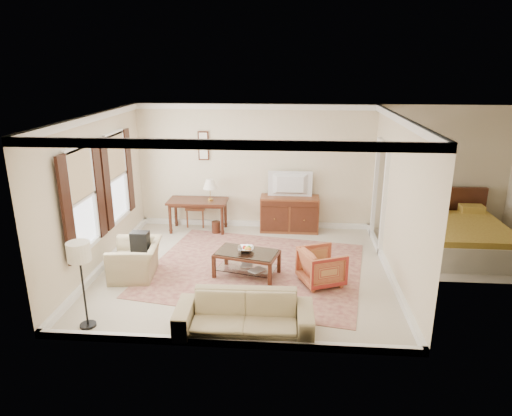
# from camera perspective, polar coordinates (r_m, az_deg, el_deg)

# --- Properties ---
(room_shell) EXTENTS (5.51, 5.01, 2.91)m
(room_shell) POSITION_cam_1_polar(r_m,az_deg,el_deg) (8.03, -1.61, 8.39)
(room_shell) COLOR beige
(room_shell) RESTS_ON ground
(annex_bedroom) EXTENTS (3.00, 2.70, 2.90)m
(annex_bedroom) POSITION_cam_1_polar(r_m,az_deg,el_deg) (10.33, 24.92, -3.42)
(annex_bedroom) COLOR beige
(annex_bedroom) RESTS_ON ground
(window_front) EXTENTS (0.12, 1.56, 1.80)m
(window_front) POSITION_cam_1_polar(r_m,az_deg,el_deg) (8.31, -20.93, 1.01)
(window_front) COLOR #CCB284
(window_front) RESTS_ON room_shell
(window_rear) EXTENTS (0.12, 1.56, 1.80)m
(window_rear) POSITION_cam_1_polar(r_m,az_deg,el_deg) (9.73, -17.03, 3.73)
(window_rear) COLOR #CCB284
(window_rear) RESTS_ON room_shell
(doorway) EXTENTS (0.10, 1.12, 2.25)m
(doorway) POSITION_cam_1_polar(r_m,az_deg,el_deg) (9.94, 15.15, 1.34)
(doorway) COLOR white
(doorway) RESTS_ON room_shell
(rug) EXTENTS (4.45, 3.99, 0.01)m
(rug) POSITION_cam_1_polar(r_m,az_deg,el_deg) (8.82, -0.13, -7.57)
(rug) COLOR maroon
(rug) RESTS_ON room_shell
(writing_desk) EXTENTS (1.36, 0.68, 0.74)m
(writing_desk) POSITION_cam_1_polar(r_m,az_deg,el_deg) (10.64, -7.28, 0.43)
(writing_desk) COLOR #411E12
(writing_desk) RESTS_ON room_shell
(desk_chair) EXTENTS (0.51, 0.51, 1.05)m
(desk_chair) POSITION_cam_1_polar(r_m,az_deg,el_deg) (11.03, -7.48, 0.44)
(desk_chair) COLOR brown
(desk_chair) RESTS_ON room_shell
(desk_lamp) EXTENTS (0.32, 0.32, 0.50)m
(desk_lamp) POSITION_cam_1_polar(r_m,az_deg,el_deg) (10.49, -5.76, 2.28)
(desk_lamp) COLOR silver
(desk_lamp) RESTS_ON writing_desk
(framed_prints) EXTENTS (0.25, 0.04, 0.68)m
(framed_prints) POSITION_cam_1_polar(r_m,az_deg,el_deg) (10.71, -6.58, 7.76)
(framed_prints) COLOR #411E12
(framed_prints) RESTS_ON room_shell
(sideboard) EXTENTS (1.34, 0.52, 0.83)m
(sideboard) POSITION_cam_1_polar(r_m,az_deg,el_deg) (10.64, 4.20, -0.73)
(sideboard) COLOR brown
(sideboard) RESTS_ON room_shell
(tv) EXTENTS (0.96, 0.55, 0.13)m
(tv) POSITION_cam_1_polar(r_m,az_deg,el_deg) (10.37, 4.31, 3.93)
(tv) COLOR black
(tv) RESTS_ON sideboard
(coffee_table) EXTENTS (1.25, 0.91, 0.48)m
(coffee_table) POSITION_cam_1_polar(r_m,az_deg,el_deg) (8.41, -1.15, -6.18)
(coffee_table) COLOR #411E12
(coffee_table) RESTS_ON room_shell
(fruit_bowl) EXTENTS (0.42, 0.42, 0.10)m
(fruit_bowl) POSITION_cam_1_polar(r_m,az_deg,el_deg) (8.38, -1.28, -5.07)
(fruit_bowl) COLOR silver
(fruit_bowl) RESTS_ON coffee_table
(book_a) EXTENTS (0.28, 0.05, 0.38)m
(book_a) POSITION_cam_1_polar(r_m,az_deg,el_deg) (8.58, -1.85, -6.99)
(book_a) COLOR brown
(book_a) RESTS_ON coffee_table
(book_b) EXTENTS (0.23, 0.21, 0.38)m
(book_b) POSITION_cam_1_polar(r_m,az_deg,el_deg) (8.42, -0.35, -7.52)
(book_b) COLOR brown
(book_b) RESTS_ON coffee_table
(striped_armchair) EXTENTS (0.87, 0.89, 0.72)m
(striped_armchair) POSITION_cam_1_polar(r_m,az_deg,el_deg) (8.20, 8.21, -7.08)
(striped_armchair) COLOR maroon
(striped_armchair) RESTS_ON room_shell
(club_armchair) EXTENTS (0.74, 1.05, 0.86)m
(club_armchair) POSITION_cam_1_polar(r_m,az_deg,el_deg) (8.67, -14.87, -5.60)
(club_armchair) COLOR tan
(club_armchair) RESTS_ON room_shell
(backpack) EXTENTS (0.23, 0.32, 0.40)m
(backpack) POSITION_cam_1_polar(r_m,az_deg,el_deg) (8.66, -14.30, -3.84)
(backpack) COLOR black
(backpack) RESTS_ON club_armchair
(sofa) EXTENTS (2.01, 0.63, 0.78)m
(sofa) POSITION_cam_1_polar(r_m,az_deg,el_deg) (6.73, -1.48, -12.46)
(sofa) COLOR tan
(sofa) RESTS_ON room_shell
(floor_lamp) EXTENTS (0.33, 0.33, 1.35)m
(floor_lamp) POSITION_cam_1_polar(r_m,az_deg,el_deg) (7.01, -21.20, -5.85)
(floor_lamp) COLOR black
(floor_lamp) RESTS_ON room_shell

